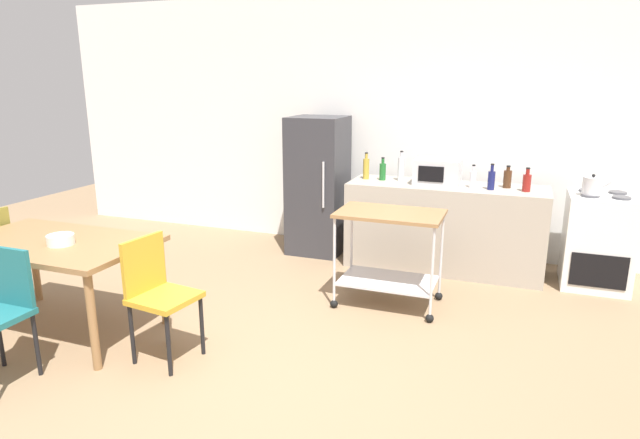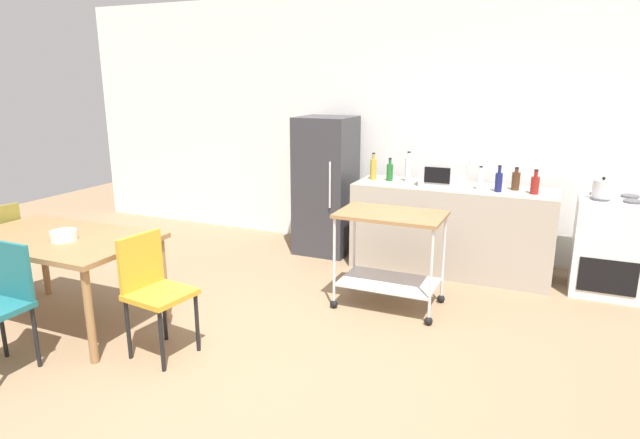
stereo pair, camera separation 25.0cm
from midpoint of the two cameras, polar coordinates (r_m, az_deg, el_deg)
ground_plane at (r=3.90m, az=-6.00°, el=-15.63°), size 12.00×12.00×0.00m
back_wall at (r=6.36m, az=8.24°, el=9.95°), size 8.40×0.12×2.90m
kitchen_counter at (r=5.76m, az=14.87°, el=-1.00°), size 2.00×0.64×0.90m
dining_table at (r=4.72m, az=-24.51°, el=-2.56°), size 1.50×0.90×0.75m
chair_mustard at (r=4.04m, az=-15.47°, el=-6.85°), size 0.45×0.45×0.89m
stove_oven at (r=5.76m, az=29.27°, el=-2.43°), size 0.60×0.61×0.92m
refrigerator at (r=6.16m, az=1.80°, el=3.60°), size 0.60×0.63×1.55m
kitchen_cart at (r=4.73m, az=8.91°, el=-2.57°), size 0.91×0.57×0.85m
bottle_vinegar at (r=5.87m, az=6.88°, el=5.36°), size 0.07×0.07×0.29m
bottle_wine at (r=5.82m, az=8.61°, el=5.02°), size 0.07×0.07×0.24m
bottle_soy_sauce at (r=5.80m, az=10.54°, el=5.26°), size 0.07×0.07×0.32m
microwave at (r=5.67m, az=14.26°, el=4.80°), size 0.46×0.35×0.26m
bottle_soda at (r=5.56m, az=17.79°, el=3.95°), size 0.06×0.06×0.23m
bottle_hot_sauce at (r=5.51m, az=19.59°, el=3.81°), size 0.07×0.07×0.26m
bottle_sesame_oil at (r=5.66m, az=21.17°, el=3.86°), size 0.08×0.08×0.22m
bottle_sparkling_water at (r=5.53m, az=22.97°, el=3.43°), size 0.08×0.08×0.23m
fruit_bowl at (r=4.55m, az=-24.06°, el=-1.57°), size 0.20×0.20×0.08m
kettle at (r=5.53m, az=28.84°, el=2.86°), size 0.24×0.17×0.19m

